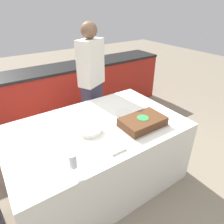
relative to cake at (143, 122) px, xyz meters
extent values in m
plane|color=gray|center=(-0.39, 0.26, -0.81)|extent=(14.00, 14.00, 0.00)
cube|color=#A82319|center=(-0.39, 1.90, -0.37)|extent=(4.40, 0.55, 0.88)
cube|color=black|center=(-0.39, 1.90, 0.09)|extent=(4.40, 0.58, 0.04)
cube|color=white|center=(-0.39, 0.26, -0.43)|extent=(1.79, 1.13, 0.76)
cube|color=#B7B2AD|center=(0.00, 0.00, -0.04)|extent=(0.48, 0.32, 0.00)
cube|color=#56331C|center=(0.00, 0.00, 0.00)|extent=(0.44, 0.28, 0.09)
cylinder|color=green|center=(0.00, 0.00, 0.05)|extent=(0.12, 0.12, 0.00)
cylinder|color=white|center=(-0.49, 0.20, -0.02)|extent=(0.24, 0.24, 0.04)
cylinder|color=white|center=(-0.85, -0.22, -0.04)|extent=(0.06, 0.06, 0.00)
cylinder|color=white|center=(-0.85, -0.22, 0.00)|extent=(0.01, 0.01, 0.08)
cylinder|color=white|center=(-0.85, -0.22, 0.09)|extent=(0.06, 0.06, 0.11)
cylinder|color=white|center=(0.00, 0.31, -0.04)|extent=(0.21, 0.21, 0.00)
cube|color=white|center=(-0.44, -0.17, -0.04)|extent=(0.15, 0.09, 0.02)
cube|color=#383347|center=(0.00, 1.04, -0.37)|extent=(0.34, 0.28, 0.87)
cube|color=silver|center=(0.00, 1.04, 0.36)|extent=(0.41, 0.34, 0.59)
sphere|color=brown|center=(0.00, 1.04, 0.76)|extent=(0.20, 0.20, 0.20)
camera|label=1|loc=(-1.21, -1.24, 1.08)|focal=32.00mm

